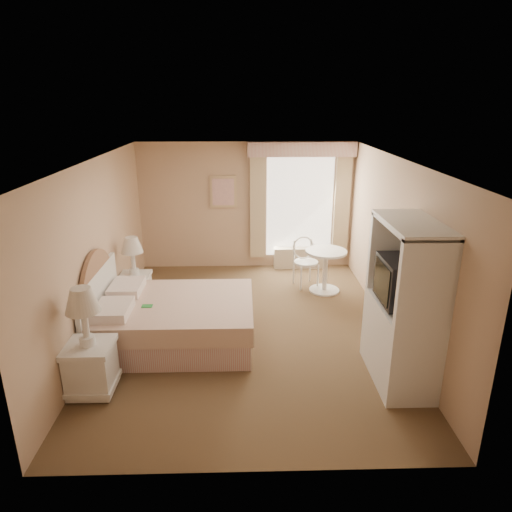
{
  "coord_description": "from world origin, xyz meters",
  "views": [
    {
      "loc": [
        -0.06,
        -6.08,
        3.27
      ],
      "look_at": [
        0.12,
        0.3,
        1.06
      ],
      "focal_mm": 32.0,
      "sensor_mm": 36.0,
      "label": 1
    }
  ],
  "objects_px": {
    "nightstand_far": "(135,281)",
    "cafe_chair": "(305,258)",
    "bed": "(169,319)",
    "round_table": "(326,264)",
    "armoire": "(403,317)",
    "nightstand_near": "(89,355)"
  },
  "relations": [
    {
      "from": "nightstand_far",
      "to": "cafe_chair",
      "type": "bearing_deg",
      "value": 16.68
    },
    {
      "from": "bed",
      "to": "nightstand_far",
      "type": "distance_m",
      "value": 1.39
    },
    {
      "from": "bed",
      "to": "cafe_chair",
      "type": "distance_m",
      "value": 2.99
    },
    {
      "from": "round_table",
      "to": "bed",
      "type": "bearing_deg",
      "value": -145.15
    },
    {
      "from": "bed",
      "to": "round_table",
      "type": "distance_m",
      "value": 3.05
    },
    {
      "from": "nightstand_far",
      "to": "armoire",
      "type": "relative_size",
      "value": 0.59
    },
    {
      "from": "bed",
      "to": "nightstand_near",
      "type": "height_order",
      "value": "bed"
    },
    {
      "from": "nightstand_far",
      "to": "armoire",
      "type": "xyz_separation_m",
      "value": [
        3.65,
        -2.14,
        0.38
      ]
    },
    {
      "from": "nightstand_near",
      "to": "armoire",
      "type": "distance_m",
      "value": 3.67
    },
    {
      "from": "nightstand_near",
      "to": "cafe_chair",
      "type": "xyz_separation_m",
      "value": [
        2.89,
        3.2,
        0.03
      ]
    },
    {
      "from": "nightstand_far",
      "to": "round_table",
      "type": "height_order",
      "value": "nightstand_far"
    },
    {
      "from": "bed",
      "to": "round_table",
      "type": "xyz_separation_m",
      "value": [
        2.5,
        1.74,
        0.16
      ]
    },
    {
      "from": "cafe_chair",
      "to": "armoire",
      "type": "bearing_deg",
      "value": -93.01
    },
    {
      "from": "round_table",
      "to": "nightstand_near",
      "type": "bearing_deg",
      "value": -138.11
    },
    {
      "from": "nightstand_near",
      "to": "armoire",
      "type": "xyz_separation_m",
      "value": [
        3.65,
        0.19,
        0.33
      ]
    },
    {
      "from": "round_table",
      "to": "cafe_chair",
      "type": "bearing_deg",
      "value": 136.09
    },
    {
      "from": "nightstand_far",
      "to": "nightstand_near",
      "type": "bearing_deg",
      "value": -90.0
    },
    {
      "from": "nightstand_far",
      "to": "cafe_chair",
      "type": "height_order",
      "value": "nightstand_far"
    },
    {
      "from": "nightstand_far",
      "to": "round_table",
      "type": "bearing_deg",
      "value": 9.76
    },
    {
      "from": "bed",
      "to": "cafe_chair",
      "type": "bearing_deg",
      "value": 43.37
    },
    {
      "from": "bed",
      "to": "cafe_chair",
      "type": "relative_size",
      "value": 2.36
    },
    {
      "from": "armoire",
      "to": "nightstand_far",
      "type": "bearing_deg",
      "value": 149.63
    }
  ]
}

